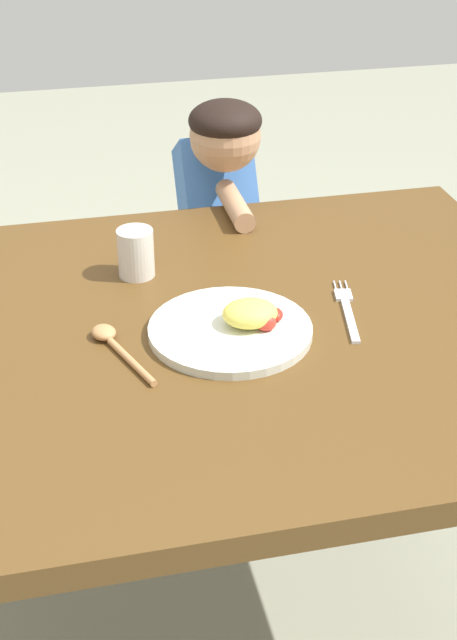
{
  "coord_description": "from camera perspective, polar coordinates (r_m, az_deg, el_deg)",
  "views": [
    {
      "loc": [
        -0.24,
        -1.26,
        1.53
      ],
      "look_at": [
        0.04,
        -0.02,
        0.77
      ],
      "focal_mm": 50.55,
      "sensor_mm": 36.0,
      "label": 1
    }
  ],
  "objects": [
    {
      "name": "plate",
      "position": [
        1.48,
        0.42,
        -0.42
      ],
      "size": [
        0.27,
        0.27,
        0.06
      ],
      "color": "silver",
      "rests_on": "dining_table"
    },
    {
      "name": "drinking_cup",
      "position": [
        1.66,
        -5.89,
        4.25
      ],
      "size": [
        0.07,
        0.07,
        0.09
      ],
      "primitive_type": "cylinder",
      "color": "silver",
      "rests_on": "dining_table"
    },
    {
      "name": "dining_table",
      "position": [
        1.55,
        -1.63,
        -3.22
      ],
      "size": [
        1.29,
        0.97,
        0.75
      ],
      "color": "#563A19",
      "rests_on": "ground_plane"
    },
    {
      "name": "person",
      "position": [
        2.17,
        -0.76,
        3.35
      ],
      "size": [
        0.16,
        0.42,
        0.97
      ],
      "rotation": [
        0.0,
        0.0,
        3.14
      ],
      "color": "#344259",
      "rests_on": "ground_plane"
    },
    {
      "name": "spoon",
      "position": [
        1.46,
        -7.31,
        -1.42
      ],
      "size": [
        0.09,
        0.19,
        0.02
      ],
      "rotation": [
        0.0,
        0.0,
        1.93
      ],
      "color": "tan",
      "rests_on": "dining_table"
    },
    {
      "name": "ground_plane",
      "position": [
        2.0,
        -1.34,
        -19.12
      ],
      "size": [
        8.0,
        8.0,
        0.0
      ],
      "primitive_type": "plane",
      "color": "gray"
    },
    {
      "name": "fork",
      "position": [
        1.56,
        7.53,
        0.65
      ],
      "size": [
        0.06,
        0.21,
        0.01
      ],
      "rotation": [
        0.0,
        0.0,
        1.37
      ],
      "color": "silver",
      "rests_on": "dining_table"
    }
  ]
}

